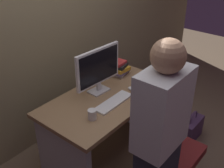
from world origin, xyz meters
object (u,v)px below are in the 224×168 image
object	(u,v)px
office_chair	(167,152)
handbag	(192,129)
keyboard	(114,102)
cell_phone	(154,82)
person_at_desk	(159,145)
monitor	(98,68)
book_stack	(120,68)
desk	(108,116)
cup_near_keyboard	(92,114)
mouse	(132,89)

from	to	relation	value
office_chair	handbag	xyz separation A→B (m)	(0.81, 0.10, -0.29)
keyboard	cell_phone	size ratio (longest dim) A/B	2.99
keyboard	handbag	size ratio (longest dim) A/B	1.14
person_at_desk	monitor	world-z (taller)	person_at_desk
person_at_desk	cell_phone	size ratio (longest dim) A/B	11.38
monitor	book_stack	bearing A→B (deg)	8.95
desk	keyboard	world-z (taller)	keyboard
handbag	monitor	bearing A→B (deg)	138.93
handbag	cup_near_keyboard	bearing A→B (deg)	159.50
cell_phone	keyboard	bearing A→B (deg)	171.11
monitor	cell_phone	distance (m)	0.65
cup_near_keyboard	monitor	bearing A→B (deg)	34.55
office_chair	cup_near_keyboard	xyz separation A→B (m)	(-0.38, 0.55, 0.37)
office_chair	keyboard	distance (m)	0.66
handbag	keyboard	bearing A→B (deg)	152.67
desk	handbag	xyz separation A→B (m)	(0.82, -0.58, -0.38)
office_chair	monitor	world-z (taller)	monitor
keyboard	mouse	bearing A→B (deg)	-0.23
book_stack	handbag	xyz separation A→B (m)	(0.39, -0.77, -0.69)
person_at_desk	mouse	xyz separation A→B (m)	(0.62, 0.67, -0.07)
mouse	cup_near_keyboard	bearing A→B (deg)	-178.80
keyboard	cell_phone	bearing A→B (deg)	-9.20
office_chair	mouse	bearing A→B (deg)	68.00
cup_near_keyboard	cell_phone	size ratio (longest dim) A/B	0.63
desk	monitor	distance (m)	0.51
desk	person_at_desk	size ratio (longest dim) A/B	0.83
desk	cup_near_keyboard	distance (m)	0.49
keyboard	book_stack	world-z (taller)	book_stack
office_chair	monitor	size ratio (longest dim) A/B	1.74
person_at_desk	book_stack	world-z (taller)	person_at_desk
person_at_desk	monitor	size ratio (longest dim) A/B	3.03
mouse	handbag	bearing A→B (deg)	-38.11
monitor	cup_near_keyboard	xyz separation A→B (m)	(-0.38, -0.26, -0.21)
mouse	cell_phone	size ratio (longest dim) A/B	0.69
office_chair	person_at_desk	xyz separation A→B (m)	(-0.39, -0.11, 0.41)
book_stack	handbag	world-z (taller)	book_stack
person_at_desk	cup_near_keyboard	distance (m)	0.66
mouse	cell_phone	distance (m)	0.29
desk	person_at_desk	distance (m)	0.94
office_chair	cup_near_keyboard	size ratio (longest dim) A/B	10.44
office_chair	cup_near_keyboard	world-z (taller)	office_chair
person_at_desk	book_stack	distance (m)	1.28
handbag	desk	bearing A→B (deg)	144.69
keyboard	person_at_desk	bearing A→B (deg)	-115.87
office_chair	person_at_desk	distance (m)	0.58
keyboard	book_stack	size ratio (longest dim) A/B	1.89
monitor	keyboard	distance (m)	0.36
person_at_desk	monitor	bearing A→B (deg)	66.85
cup_near_keyboard	cell_phone	xyz separation A→B (m)	(0.88, -0.08, -0.04)
office_chair	mouse	size ratio (longest dim) A/B	9.40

